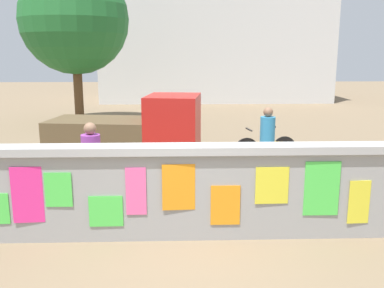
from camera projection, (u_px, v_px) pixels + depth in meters
name	position (u px, v px, depth m)	size (l,w,h in m)	color
ground	(181.00, 138.00, 14.44)	(60.00, 60.00, 0.00)	#7A664C
poster_wall	(185.00, 191.00, 6.46)	(6.83, 0.42, 1.46)	#979797
auto_rickshaw_truck	(133.00, 134.00, 10.26)	(3.77, 1.98, 1.85)	black
motorcycle	(267.00, 178.00, 8.11)	(1.89, 0.60, 0.87)	black
bicycle_near	(265.00, 148.00, 11.19)	(1.69, 0.45, 0.95)	black
person_walking	(267.00, 135.00, 9.71)	(0.48, 0.48, 1.62)	#D83F72
person_bystander	(91.00, 157.00, 7.58)	(0.48, 0.48, 1.62)	yellow
tree_roadside	(74.00, 20.00, 16.71)	(4.29, 4.29, 6.28)	brown
building_background	(214.00, 43.00, 26.22)	(13.78, 5.94, 6.86)	silver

